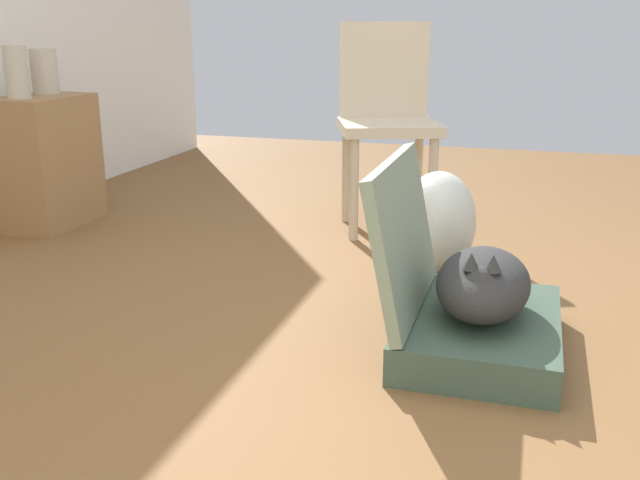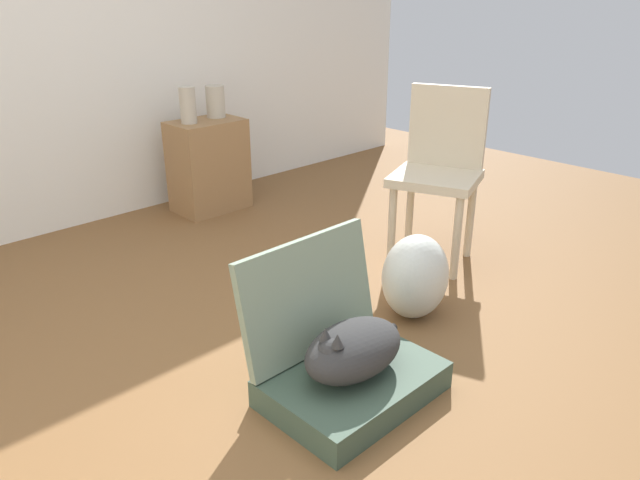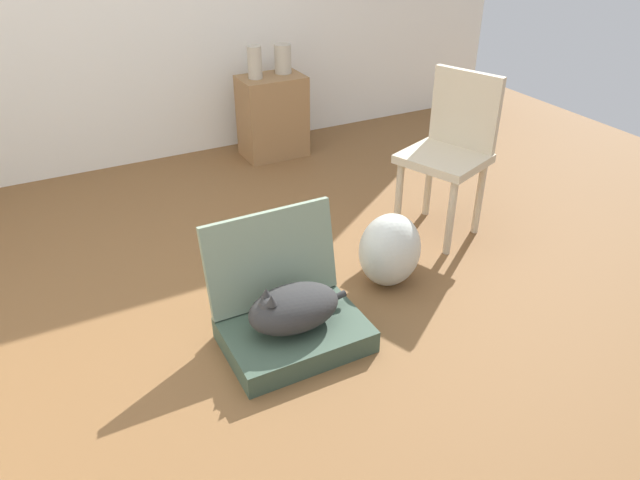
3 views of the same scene
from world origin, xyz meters
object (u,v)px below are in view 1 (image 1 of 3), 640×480
at_px(cat, 483,283).
at_px(suitcase_base, 480,332).
at_px(side_table, 46,162).
at_px(vase_tall, 17,72).
at_px(vase_short, 44,71).
at_px(plastic_bag_white, 438,223).
at_px(chair, 387,115).

bearing_deg(cat, suitcase_base, -3.21).
bearing_deg(side_table, cat, -111.55).
bearing_deg(vase_tall, vase_short, 8.97).
bearing_deg(cat, plastic_bag_white, 18.57).
relative_size(suitcase_base, plastic_bag_white, 1.58).
bearing_deg(vase_short, plastic_bag_white, -98.65).
xyz_separation_m(suitcase_base, vase_short, (0.98, 2.24, 0.69)).
height_order(cat, chair, chair).
bearing_deg(cat, side_table, 68.45).
distance_m(plastic_bag_white, vase_tall, 2.05).
relative_size(side_table, vase_short, 2.93).
xyz_separation_m(suitcase_base, vase_tall, (0.74, 2.20, 0.70)).
height_order(vase_tall, chair, chair).
bearing_deg(cat, vase_short, 66.14).
height_order(suitcase_base, chair, chair).
bearing_deg(vase_tall, suitcase_base, -108.52).
bearing_deg(chair, side_table, 175.07).
height_order(plastic_bag_white, side_table, side_table).
relative_size(plastic_bag_white, vase_short, 1.92).
height_order(plastic_bag_white, vase_tall, vase_tall).
height_order(plastic_bag_white, vase_short, vase_short).
relative_size(vase_tall, chair, 0.24).
xyz_separation_m(cat, vase_short, (0.99, 2.24, 0.53)).
distance_m(vase_tall, vase_short, 0.25).
relative_size(suitcase_base, cat, 1.27).
distance_m(side_table, chair, 1.69).
bearing_deg(suitcase_base, chair, 23.72).
xyz_separation_m(suitcase_base, side_table, (0.86, 2.19, 0.26)).
relative_size(cat, side_table, 0.81).
relative_size(plastic_bag_white, vase_tall, 1.74).
distance_m(cat, vase_short, 2.50).
bearing_deg(plastic_bag_white, chair, 28.64).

